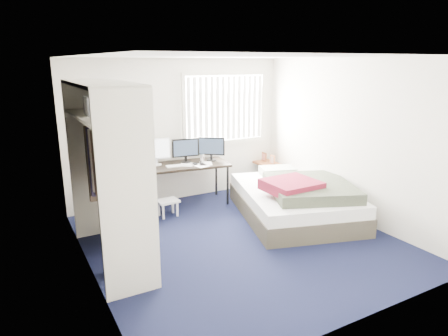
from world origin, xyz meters
name	(u,v)px	position (x,y,z in m)	size (l,w,h in m)	color
ground	(240,240)	(0.00, 0.00, 0.00)	(4.20, 4.20, 0.00)	black
room_shell	(241,135)	(0.00, 0.00, 1.51)	(4.20, 4.20, 4.20)	silver
window_assembly	(225,108)	(0.90, 2.04, 1.60)	(1.72, 0.09, 1.32)	white
closet	(109,157)	(-1.67, 0.27, 1.35)	(0.64, 1.84, 2.22)	beige
desk	(185,162)	(-0.06, 1.75, 0.76)	(1.56, 0.87, 1.19)	black
office_chair	(138,197)	(-1.05, 1.29, 0.43)	(0.68, 0.68, 1.13)	black
footstool	(168,204)	(-0.55, 1.35, 0.21)	(0.35, 0.28, 0.27)	white
nightstand	(267,166)	(1.75, 1.85, 0.44)	(0.38, 0.74, 0.69)	brown
bed	(296,199)	(1.25, 0.34, 0.30)	(2.19, 2.55, 0.71)	#3D372C
pine_box	(125,261)	(-1.65, -0.06, 0.14)	(0.36, 0.27, 0.27)	tan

